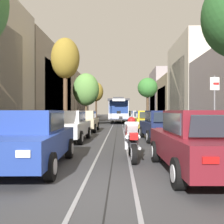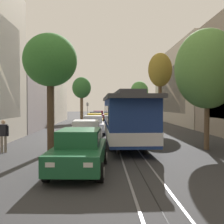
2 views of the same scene
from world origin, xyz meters
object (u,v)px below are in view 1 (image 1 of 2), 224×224
(parked_car_white_fifth_right, at_px, (136,117))
(motorcycle_with_rider, at_px, (132,140))
(street_tree_kerb_left_second, at_px, (65,59))
(street_tree_kerb_left_fourth, at_px, (96,92))
(pedestrian_on_left_pavement, at_px, (166,115))
(parked_car_navy_second_right, at_px, (161,125))
(parked_car_green_sixth_right, at_px, (133,116))
(street_sign_post, at_px, (215,105))
(cable_car_trolley, at_px, (118,110))
(parked_car_maroon_near_right, at_px, (200,141))
(parked_car_beige_mid_left, at_px, (85,121))
(parked_car_white_second_left, at_px, (68,126))
(parked_car_yellow_mid_right, at_px, (146,121))
(pedestrian_on_right_pavement, at_px, (78,115))
(parked_car_silver_fourth_right, at_px, (139,118))
(parked_car_blue_near_left, at_px, (30,138))
(street_tree_kerb_right_second, at_px, (148,88))
(street_tree_kerb_left_mid, at_px, (86,90))

(parked_car_white_fifth_right, xyz_separation_m, motorcycle_with_rider, (-1.79, -24.98, -0.15))
(street_tree_kerb_left_second, xyz_separation_m, street_tree_kerb_left_fourth, (0.28, 25.13, -0.92))
(pedestrian_on_left_pavement, bearing_deg, parked_car_navy_second_right, -101.07)
(pedestrian_on_left_pavement, bearing_deg, motorcycle_with_rider, -102.69)
(parked_car_green_sixth_right, xyz_separation_m, street_sign_post, (1.48, -29.44, 0.98))
(cable_car_trolley, bearing_deg, street_sign_post, -81.05)
(parked_car_maroon_near_right, relative_size, pedestrian_on_left_pavement, 2.57)
(parked_car_beige_mid_left, bearing_deg, parked_car_white_second_left, -90.16)
(parked_car_yellow_mid_right, xyz_separation_m, street_sign_post, (1.41, -10.38, 0.98))
(parked_car_yellow_mid_right, bearing_deg, parked_car_white_second_left, -124.79)
(parked_car_green_sixth_right, bearing_deg, pedestrian_on_right_pavement, -153.12)
(parked_car_navy_second_right, distance_m, cable_car_trolley, 20.11)
(parked_car_silver_fourth_right, relative_size, parked_car_white_fifth_right, 1.00)
(parked_car_yellow_mid_right, bearing_deg, street_tree_kerb_left_fourth, 103.71)
(parked_car_blue_near_left, height_order, parked_car_green_sixth_right, same)
(parked_car_beige_mid_left, xyz_separation_m, street_tree_kerb_right_second, (6.56, 15.90, 3.95))
(parked_car_maroon_near_right, distance_m, parked_car_white_fifth_right, 26.66)
(parked_car_yellow_mid_right, xyz_separation_m, street_tree_kerb_left_mid, (-6.75, 14.37, 3.70))
(street_tree_kerb_right_second, bearing_deg, parked_car_navy_second_right, -94.43)
(parked_car_white_second_left, relative_size, parked_car_maroon_near_right, 1.00)
(parked_car_blue_near_left, distance_m, parked_car_yellow_mid_right, 13.70)
(parked_car_navy_second_right, height_order, street_tree_kerb_left_mid, street_tree_kerb_left_mid)
(motorcycle_with_rider, bearing_deg, pedestrian_on_left_pavement, 77.31)
(motorcycle_with_rider, bearing_deg, parked_car_silver_fourth_right, 84.82)
(parked_car_maroon_near_right, height_order, parked_car_silver_fourth_right, same)
(parked_car_white_second_left, distance_m, cable_car_trolley, 20.56)
(street_tree_kerb_left_mid, relative_size, street_sign_post, 2.34)
(parked_car_blue_near_left, height_order, parked_car_maroon_near_right, same)
(street_tree_kerb_left_mid, bearing_deg, street_tree_kerb_right_second, 5.23)
(parked_car_navy_second_right, bearing_deg, parked_car_maroon_near_right, -91.73)
(parked_car_white_fifth_right, bearing_deg, parked_car_green_sixth_right, 91.31)
(parked_car_maroon_near_right, relative_size, parked_car_yellow_mid_right, 1.01)
(parked_car_yellow_mid_right, bearing_deg, parked_car_green_sixth_right, 90.21)
(motorcycle_with_rider, bearing_deg, parked_car_blue_near_left, -158.61)
(motorcycle_with_rider, bearing_deg, parked_car_navy_second_right, 71.02)
(street_tree_kerb_left_second, distance_m, street_sign_post, 15.22)
(street_tree_kerb_left_second, relative_size, motorcycle_with_rider, 3.97)
(pedestrian_on_right_pavement, bearing_deg, parked_car_blue_near_left, -83.05)
(street_sign_post, bearing_deg, parked_car_maroon_near_right, -116.30)
(parked_car_silver_fourth_right, bearing_deg, parked_car_maroon_near_right, -90.08)
(parked_car_beige_mid_left, height_order, parked_car_green_sixth_right, same)
(parked_car_beige_mid_left, relative_size, street_sign_post, 1.52)
(street_tree_kerb_left_second, distance_m, pedestrian_on_left_pavement, 18.00)
(pedestrian_on_left_pavement, bearing_deg, parked_car_silver_fourth_right, -116.96)
(parked_car_blue_near_left, height_order, parked_car_navy_second_right, same)
(parked_car_green_sixth_right, distance_m, street_sign_post, 29.49)
(street_tree_kerb_left_second, height_order, motorcycle_with_rider, street_tree_kerb_left_second)
(parked_car_silver_fourth_right, relative_size, street_sign_post, 1.53)
(pedestrian_on_left_pavement, bearing_deg, parked_car_yellow_mid_right, -106.01)
(parked_car_green_sixth_right, xyz_separation_m, cable_car_trolley, (-2.28, -5.58, 0.86))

